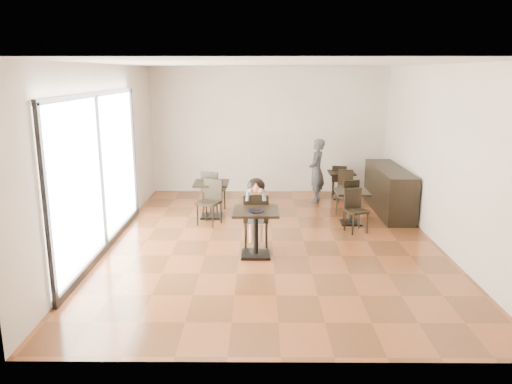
{
  "coord_description": "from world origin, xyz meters",
  "views": [
    {
      "loc": [
        -0.24,
        -8.82,
        3.05
      ],
      "look_at": [
        -0.3,
        -0.27,
        1.0
      ],
      "focal_mm": 35.0,
      "sensor_mm": 36.0,
      "label": 1
    }
  ],
  "objects_px": {
    "chair_back_a": "(339,180)",
    "chair_mid_b": "(356,211)",
    "cafe_table_left": "(212,200)",
    "chair_left_b": "(209,203)",
    "chair_mid_a": "(347,197)",
    "cafe_table_back": "(341,185)",
    "chair_back_b": "(345,187)",
    "chair_left_a": "(214,190)",
    "adult_patron": "(317,170)",
    "child": "(256,212)",
    "child_chair": "(256,219)",
    "child_table": "(256,233)",
    "cafe_table_mid": "(351,207)"
  },
  "relations": [
    {
      "from": "cafe_table_left",
      "to": "chair_back_b",
      "type": "relative_size",
      "value": 0.96
    },
    {
      "from": "child",
      "to": "chair_left_b",
      "type": "bearing_deg",
      "value": 127.86
    },
    {
      "from": "adult_patron",
      "to": "chair_mid_a",
      "type": "relative_size",
      "value": 1.82
    },
    {
      "from": "child_table",
      "to": "cafe_table_left",
      "type": "relative_size",
      "value": 1.06
    },
    {
      "from": "child_table",
      "to": "cafe_table_left",
      "type": "xyz_separation_m",
      "value": [
        -0.97,
        2.35,
        -0.02
      ]
    },
    {
      "from": "chair_mid_a",
      "to": "chair_back_b",
      "type": "distance_m",
      "value": 1.05
    },
    {
      "from": "chair_back_a",
      "to": "cafe_table_back",
      "type": "bearing_deg",
      "value": 103.71
    },
    {
      "from": "cafe_table_mid",
      "to": "chair_left_a",
      "type": "height_order",
      "value": "chair_left_a"
    },
    {
      "from": "chair_mid_b",
      "to": "chair_left_b",
      "type": "height_order",
      "value": "chair_left_b"
    },
    {
      "from": "chair_left_a",
      "to": "chair_left_b",
      "type": "xyz_separation_m",
      "value": [
        0.0,
        -1.1,
        0.0
      ]
    },
    {
      "from": "adult_patron",
      "to": "cafe_table_left",
      "type": "xyz_separation_m",
      "value": [
        -2.4,
        -1.38,
        -0.38
      ]
    },
    {
      "from": "cafe_table_mid",
      "to": "chair_mid_b",
      "type": "height_order",
      "value": "chair_mid_b"
    },
    {
      "from": "child_chair",
      "to": "chair_left_b",
      "type": "height_order",
      "value": "child_chair"
    },
    {
      "from": "cafe_table_mid",
      "to": "cafe_table_left",
      "type": "height_order",
      "value": "cafe_table_left"
    },
    {
      "from": "chair_left_a",
      "to": "chair_back_b",
      "type": "relative_size",
      "value": 1.15
    },
    {
      "from": "chair_left_a",
      "to": "chair_back_b",
      "type": "xyz_separation_m",
      "value": [
        3.05,
        0.58,
        -0.06
      ]
    },
    {
      "from": "cafe_table_back",
      "to": "chair_left_b",
      "type": "bearing_deg",
      "value": -143.92
    },
    {
      "from": "child_table",
      "to": "chair_left_a",
      "type": "bearing_deg",
      "value": 108.49
    },
    {
      "from": "cafe_table_back",
      "to": "cafe_table_left",
      "type": "bearing_deg",
      "value": -151.25
    },
    {
      "from": "chair_back_a",
      "to": "chair_mid_b",
      "type": "bearing_deg",
      "value": 101.19
    },
    {
      "from": "cafe_table_back",
      "to": "adult_patron",
      "type": "bearing_deg",
      "value": -155.22
    },
    {
      "from": "child_table",
      "to": "chair_back_a",
      "type": "bearing_deg",
      "value": 64.0
    },
    {
      "from": "chair_left_a",
      "to": "chair_mid_a",
      "type": "bearing_deg",
      "value": -165.04
    },
    {
      "from": "cafe_table_back",
      "to": "chair_back_a",
      "type": "bearing_deg",
      "value": 90.0
    },
    {
      "from": "adult_patron",
      "to": "cafe_table_back",
      "type": "xyz_separation_m",
      "value": [
        0.65,
        0.3,
        -0.43
      ]
    },
    {
      "from": "child",
      "to": "child_chair",
      "type": "bearing_deg",
      "value": -90.0
    },
    {
      "from": "chair_left_a",
      "to": "chair_left_b",
      "type": "height_order",
      "value": "same"
    },
    {
      "from": "cafe_table_left",
      "to": "chair_left_a",
      "type": "height_order",
      "value": "chair_left_a"
    },
    {
      "from": "child_table",
      "to": "chair_mid_b",
      "type": "bearing_deg",
      "value": 34.16
    },
    {
      "from": "chair_back_b",
      "to": "adult_patron",
      "type": "bearing_deg",
      "value": 172.68
    },
    {
      "from": "chair_left_b",
      "to": "chair_back_b",
      "type": "xyz_separation_m",
      "value": [
        3.05,
        1.68,
        -0.06
      ]
    },
    {
      "from": "child",
      "to": "cafe_table_left",
      "type": "relative_size",
      "value": 1.6
    },
    {
      "from": "child_chair",
      "to": "cafe_table_mid",
      "type": "bearing_deg",
      "value": -145.84
    },
    {
      "from": "child_chair",
      "to": "cafe_table_mid",
      "type": "height_order",
      "value": "child_chair"
    },
    {
      "from": "cafe_table_back",
      "to": "chair_left_b",
      "type": "distance_m",
      "value": 3.78
    },
    {
      "from": "chair_mid_b",
      "to": "chair_left_a",
      "type": "height_order",
      "value": "chair_left_a"
    },
    {
      "from": "chair_mid_a",
      "to": "cafe_table_mid",
      "type": "bearing_deg",
      "value": 71.05
    },
    {
      "from": "cafe_table_left",
      "to": "chair_left_b",
      "type": "relative_size",
      "value": 0.83
    },
    {
      "from": "chair_mid_a",
      "to": "cafe_table_back",
      "type": "bearing_deg",
      "value": -113.62
    },
    {
      "from": "chair_left_a",
      "to": "cafe_table_mid",
      "type": "bearing_deg",
      "value": -175.14
    },
    {
      "from": "adult_patron",
      "to": "child_table",
      "type": "bearing_deg",
      "value": -7.37
    },
    {
      "from": "child_chair",
      "to": "cafe_table_mid",
      "type": "xyz_separation_m",
      "value": [
        1.95,
        1.33,
        -0.14
      ]
    },
    {
      "from": "chair_left_a",
      "to": "chair_back_b",
      "type": "height_order",
      "value": "chair_left_a"
    },
    {
      "from": "chair_left_a",
      "to": "chair_back_b",
      "type": "bearing_deg",
      "value": -145.24
    },
    {
      "from": "child_table",
      "to": "cafe_table_left",
      "type": "distance_m",
      "value": 2.54
    },
    {
      "from": "chair_left_b",
      "to": "chair_back_b",
      "type": "bearing_deg",
      "value": 52.84
    },
    {
      "from": "cafe_table_back",
      "to": "chair_back_b",
      "type": "relative_size",
      "value": 0.83
    },
    {
      "from": "child_chair",
      "to": "chair_mid_a",
      "type": "relative_size",
      "value": 1.17
    },
    {
      "from": "child_table",
      "to": "chair_mid_b",
      "type": "relative_size",
      "value": 0.97
    },
    {
      "from": "cafe_table_back",
      "to": "chair_back_b",
      "type": "bearing_deg",
      "value": -90.0
    }
  ]
}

